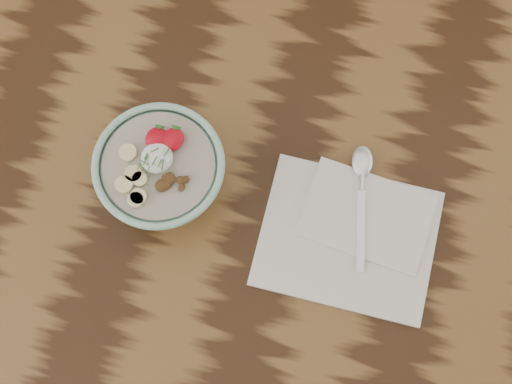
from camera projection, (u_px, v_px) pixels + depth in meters
table at (156, 160)px, 115.03cm from camera, size 160.00×90.00×75.00cm
breakfast_bowl at (162, 173)px, 98.39cm from camera, size 17.91×17.91×11.78cm
napkin at (352, 234)px, 101.58cm from camera, size 24.81×20.79×1.51cm
spoon at (362, 178)px, 102.48cm from camera, size 5.79×18.61×0.97cm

